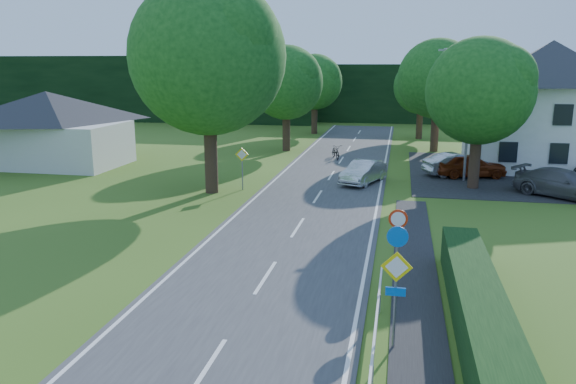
% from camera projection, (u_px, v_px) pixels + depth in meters
% --- Properties ---
extents(road, '(7.00, 80.00, 0.04)m').
position_uv_depth(road, '(305.00, 216.00, 26.55)').
color(road, '#3B3B3E').
rests_on(road, ground).
extents(parking_pad, '(14.00, 16.00, 0.04)m').
position_uv_depth(parking_pad, '(519.00, 174.00, 36.67)').
color(parking_pad, black).
rests_on(parking_pad, ground).
extents(line_edge_left, '(0.12, 80.00, 0.01)m').
position_uv_depth(line_edge_left, '(239.00, 212.00, 27.17)').
color(line_edge_left, white).
rests_on(line_edge_left, road).
extents(line_edge_right, '(0.12, 80.00, 0.01)m').
position_uv_depth(line_edge_right, '(375.00, 219.00, 25.92)').
color(line_edge_right, white).
rests_on(line_edge_right, road).
extents(line_centre, '(0.12, 80.00, 0.01)m').
position_uv_depth(line_centre, '(305.00, 216.00, 26.55)').
color(line_centre, white).
rests_on(line_centre, road).
extents(tree_main, '(9.40, 9.40, 11.64)m').
position_uv_depth(tree_main, '(209.00, 87.00, 30.23)').
color(tree_main, '#154916').
rests_on(tree_main, ground).
extents(tree_left_far, '(7.00, 7.00, 8.58)m').
position_uv_depth(tree_left_far, '(286.00, 99.00, 45.67)').
color(tree_left_far, '#154916').
rests_on(tree_left_far, ground).
extents(tree_right_far, '(7.40, 7.40, 9.09)m').
position_uv_depth(tree_right_far, '(437.00, 96.00, 45.22)').
color(tree_right_far, '#154916').
rests_on(tree_right_far, ground).
extents(tree_left_back, '(6.60, 6.60, 8.07)m').
position_uv_depth(tree_left_back, '(315.00, 94.00, 57.10)').
color(tree_left_back, '#154916').
rests_on(tree_left_back, ground).
extents(tree_right_back, '(6.20, 6.20, 7.56)m').
position_uv_depth(tree_right_back, '(421.00, 99.00, 53.23)').
color(tree_right_back, '#154916').
rests_on(tree_right_back, ground).
extents(tree_right_mid, '(7.00, 7.00, 8.58)m').
position_uv_depth(tree_right_mid, '(478.00, 114.00, 31.61)').
color(tree_right_mid, '#154916').
rests_on(tree_right_mid, ground).
extents(treeline_left, '(44.00, 6.00, 8.00)m').
position_uv_depth(treeline_left, '(144.00, 88.00, 71.18)').
color(treeline_left, black).
rests_on(treeline_left, ground).
extents(treeline_right, '(30.00, 5.00, 7.00)m').
position_uv_depth(treeline_right, '(434.00, 94.00, 68.20)').
color(treeline_right, black).
rests_on(treeline_right, ground).
extents(bungalow_left, '(11.00, 6.50, 5.20)m').
position_uv_depth(bungalow_left, '(49.00, 127.00, 39.35)').
color(bungalow_left, beige).
rests_on(bungalow_left, ground).
extents(house_white, '(10.60, 8.40, 8.60)m').
position_uv_depth(house_white, '(548.00, 104.00, 38.18)').
color(house_white, silver).
rests_on(house_white, ground).
extents(streetlight, '(2.03, 0.18, 8.00)m').
position_uv_depth(streetlight, '(466.00, 108.00, 33.57)').
color(streetlight, gray).
rests_on(streetlight, ground).
extents(sign_priority_right, '(0.78, 0.09, 2.59)m').
position_uv_depth(sign_priority_right, '(396.00, 282.00, 13.84)').
color(sign_priority_right, gray).
rests_on(sign_priority_right, ground).
extents(sign_roundabout, '(0.64, 0.08, 2.37)m').
position_uv_depth(sign_roundabout, '(397.00, 249.00, 16.74)').
color(sign_roundabout, gray).
rests_on(sign_roundabout, ground).
extents(sign_speed_limit, '(0.64, 0.11, 2.37)m').
position_uv_depth(sign_speed_limit, '(398.00, 227.00, 18.62)').
color(sign_speed_limit, gray).
rests_on(sign_speed_limit, ground).
extents(sign_priority_left, '(0.78, 0.09, 2.44)m').
position_uv_depth(sign_priority_left, '(242.00, 160.00, 31.80)').
color(sign_priority_left, gray).
rests_on(sign_priority_left, ground).
extents(moving_car, '(2.74, 4.37, 1.36)m').
position_uv_depth(moving_car, '(363.00, 172.00, 33.65)').
color(moving_car, silver).
rests_on(moving_car, road).
extents(motorcycle, '(1.34, 2.14, 1.06)m').
position_uv_depth(motorcycle, '(336.00, 151.00, 42.47)').
color(motorcycle, black).
rests_on(motorcycle, road).
extents(parked_car_red, '(4.68, 2.62, 1.50)m').
position_uv_depth(parked_car_red, '(470.00, 165.00, 35.46)').
color(parked_car_red, maroon).
rests_on(parked_car_red, parking_pad).
extents(parked_car_silver_a, '(4.62, 3.07, 1.44)m').
position_uv_depth(parked_car_silver_a, '(458.00, 165.00, 35.91)').
color(parked_car_silver_a, '#ACACB1').
rests_on(parked_car_silver_a, parking_pad).
extents(parked_car_grey, '(5.33, 4.76, 1.48)m').
position_uv_depth(parked_car_grey, '(563.00, 183.00, 30.11)').
color(parked_car_grey, '#545359').
rests_on(parked_car_grey, parking_pad).
extents(parasol, '(2.34, 2.38, 2.10)m').
position_uv_depth(parasol, '(475.00, 152.00, 38.84)').
color(parasol, red).
rests_on(parasol, parking_pad).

